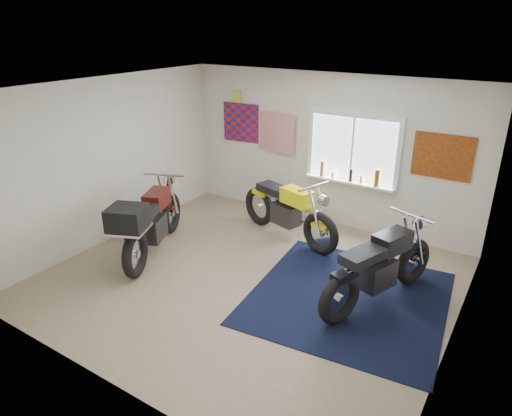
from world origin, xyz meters
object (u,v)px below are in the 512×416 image
Objects in this scene: yellow_triumph at (288,211)px; black_chrome_bike at (379,269)px; navy_rug at (348,297)px; maroon_tourer at (149,222)px.

yellow_triumph is 2.21m from black_chrome_bike.
yellow_triumph is (-1.61, 1.19, 0.48)m from navy_rug.
navy_rug is at bearing 132.38° from black_chrome_bike.
black_chrome_bike is (0.34, 0.14, 0.49)m from navy_rug.
navy_rug is 3.20m from maroon_tourer.
navy_rug is at bearing -102.44° from maroon_tourer.
yellow_triumph is 1.02× the size of black_chrome_bike.
maroon_tourer is (-3.42, -0.72, 0.10)m from black_chrome_bike.
black_chrome_bike is 0.97× the size of maroon_tourer.
yellow_triumph is at bearing 81.39° from black_chrome_bike.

